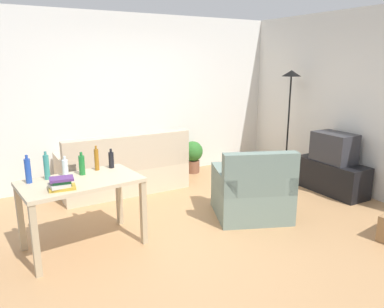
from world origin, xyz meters
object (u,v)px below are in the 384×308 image
Objects in this scene: potted_plant at (193,155)px; bottle_amber at (97,159)px; torchiere_lamp at (290,94)px; bottle_dark at (111,160)px; couch at (124,171)px; bottle_clear at (65,168)px; book_stack at (61,184)px; tv_stand at (331,177)px; armchair at (252,193)px; bottle_green at (82,165)px; desk at (81,190)px; tv at (334,147)px; bottle_tall at (47,167)px; bottle_blue at (28,171)px.

bottle_amber is at bearing -144.02° from potted_plant.
torchiere_lamp reaches higher than bottle_dark.
bottle_clear reaches higher than couch.
bottle_amber reaches higher than book_stack.
tv_stand is at bearing -90.00° from torchiere_lamp.
couch is 3.18m from tv_stand.
armchair is at bearing -145.49° from torchiere_lamp.
couch is 8.45× the size of bottle_clear.
armchair is 4.56× the size of bottle_green.
bottle_clear is at bearing -146.92° from potted_plant.
bottle_green is (-2.32, -1.64, 0.54)m from potted_plant.
desk is 0.55m from bottle_dark.
torchiere_lamp is 3.93m from bottle_clear.
torchiere_lamp is 2.28m from armchair.
tv and armchair have the same top height.
desk is 0.44m from bottle_amber.
tv_stand is (2.74, -1.62, -0.07)m from couch.
potted_plant is (-1.34, 1.93, 0.09)m from tv_stand.
armchair is 1.82m from bottle_dark.
bottle_tall is 0.55m from bottle_amber.
bottle_clear is 0.42m from book_stack.
potted_plant is 2.54× the size of bottle_clear.
tv is 1.70m from armchair.
bottle_amber is 1.07× the size of book_stack.
potted_plant is 2.55m from bottle_dark.
bottle_amber is at bearing 40.57° from desk.
bottle_amber is at bearing 8.47° from bottle_blue.
bottle_tall reaches higher than bottle_blue.
couch is 1.64× the size of armchair.
couch is 6.68× the size of bottle_amber.
couch is 1.79m from bottle_clear.
bottle_tall is at bearing -172.06° from bottle_amber.
desk is at bearing -166.85° from torchiere_lamp.
bottle_green is at bearing 55.29° from couch.
bottle_blue is at bearing 86.24° from tv.
armchair is at bearing -10.88° from bottle_tall.
bottle_amber reaches higher than potted_plant.
bottle_green is (-3.66, -0.70, -0.54)m from torchiere_lamp.
torchiere_lamp is 3.40m from bottle_dark.
bottle_clear is 0.89× the size of bottle_green.
bottle_blue is at bearing 42.62° from couch.
bottle_clear reaches higher than desk.
torchiere_lamp is 8.06× the size of bottle_dark.
torchiere_lamp is at bearing -35.22° from potted_plant.
bottle_tall is 1.06× the size of bottle_amber.
desk is at bearing 88.22° from tv_stand.
tv_stand is 4.90× the size of bottle_dark.
tv_stand is 3.38m from bottle_dark.
desk reaches higher than tv_stand.
tv_stand is 0.96× the size of armchair.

